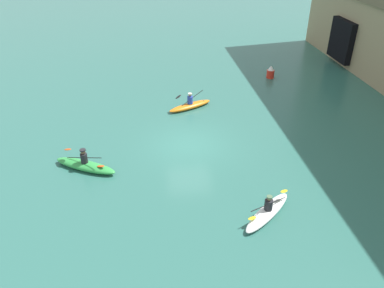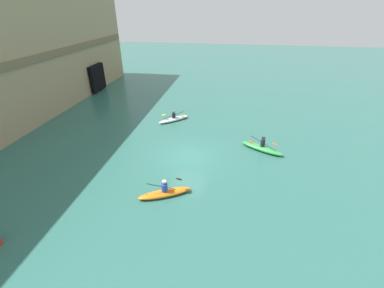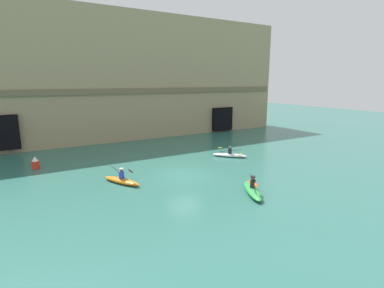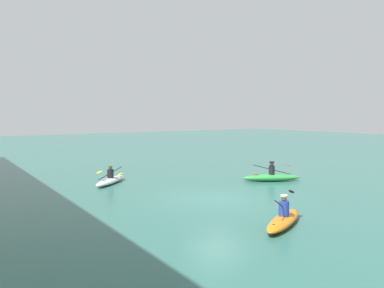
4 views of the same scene
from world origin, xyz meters
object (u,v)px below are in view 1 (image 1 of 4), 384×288
Objects in this scene: kayak_green at (85,165)px; kayak_white at (268,211)px; kayak_orange at (190,105)px; marker_buoy at (271,72)px.

kayak_green reaches higher than kayak_white.
kayak_white is at bearing 73.79° from kayak_orange.
kayak_orange is at bearing -55.41° from marker_buoy.
kayak_orange is 8.36m from marker_buoy.
marker_buoy is (-4.74, 6.88, 0.23)m from kayak_orange.
kayak_orange is (-6.30, 5.95, -0.01)m from kayak_green.
kayak_white is at bearing -17.70° from marker_buoy.
kayak_green reaches higher than marker_buoy.
kayak_green is at bearing 20.09° from kayak_orange.
kayak_white reaches higher than marker_buoy.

